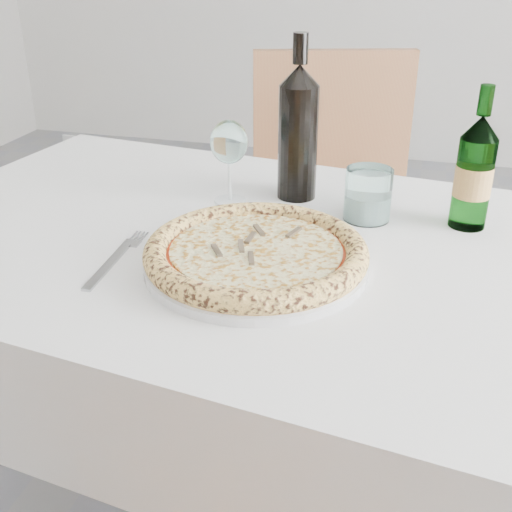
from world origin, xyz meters
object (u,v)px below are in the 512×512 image
object	(u,v)px
beer_bottle	(474,173)
pizza	(256,252)
dining_table	(271,290)
wine_glass	(229,144)
plate	(256,263)
tumbler	(368,198)
wine_bottle	(298,131)
chair_far	(334,199)

from	to	relation	value
beer_bottle	pizza	bearing A→B (deg)	-141.17
dining_table	pizza	size ratio (longest dim) A/B	4.34
wine_glass	beer_bottle	world-z (taller)	beer_bottle
plate	tumbler	distance (m)	0.28
pizza	wine_bottle	world-z (taller)	wine_bottle
dining_table	plate	bearing A→B (deg)	-90.00
dining_table	pizza	world-z (taller)	pizza
chair_far	wine_bottle	distance (m)	0.67
wine_glass	tumbler	distance (m)	0.27
plate	beer_bottle	xyz separation A→B (m)	(0.31, 0.25, 0.09)
chair_far	tumbler	xyz separation A→B (m)	(0.15, -0.65, 0.26)
chair_far	wine_glass	xyz separation A→B (m)	(-0.11, -0.63, 0.34)
wine_bottle	pizza	bearing A→B (deg)	-89.16
chair_far	pizza	bearing A→B (deg)	-89.32
wine_bottle	beer_bottle	bearing A→B (deg)	-10.75
dining_table	tumbler	size ratio (longest dim) A/B	15.88
dining_table	chair_far	world-z (taller)	chair_far
pizza	wine_glass	bearing A→B (deg)	115.65
dining_table	wine_glass	size ratio (longest dim) A/B	9.38
pizza	tumbler	size ratio (longest dim) A/B	3.66
wine_glass	beer_bottle	xyz separation A→B (m)	(0.43, 0.00, -0.01)
plate	tumbler	world-z (taller)	tumbler
chair_far	pizza	size ratio (longest dim) A/B	2.74
chair_far	plate	distance (m)	0.91
wine_glass	tumbler	xyz separation A→B (m)	(0.26, -0.02, -0.07)
beer_bottle	tumbler	bearing A→B (deg)	-174.87
beer_bottle	wine_bottle	world-z (taller)	wine_bottle
plate	pizza	size ratio (longest dim) A/B	1.00
plate	wine_glass	distance (m)	0.30
tumbler	beer_bottle	size ratio (longest dim) A/B	0.38
pizza	beer_bottle	distance (m)	0.41
pizza	wine_bottle	size ratio (longest dim) A/B	1.12
chair_far	wine_bottle	world-z (taller)	wine_bottle
pizza	wine_bottle	distance (m)	0.33
dining_table	plate	size ratio (longest dim) A/B	4.34
plate	wine_glass	bearing A→B (deg)	115.65
chair_far	wine_glass	world-z (taller)	chair_far
wine_bottle	wine_glass	bearing A→B (deg)	-152.55
chair_far	wine_bottle	bearing A→B (deg)	-89.40
wine_bottle	chair_far	bearing A→B (deg)	90.60
dining_table	beer_bottle	xyz separation A→B (m)	(0.31, 0.15, 0.19)
pizza	wine_glass	size ratio (longest dim) A/B	2.16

